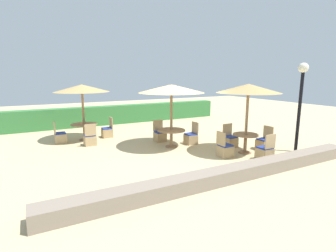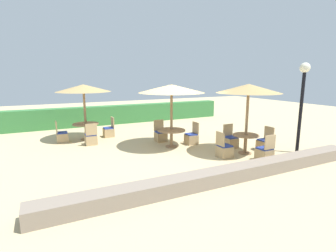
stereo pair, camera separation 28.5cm
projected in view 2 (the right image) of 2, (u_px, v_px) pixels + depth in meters
The scene contains 19 objects.
ground_plane at pixel (175, 152), 9.99m from camera, with size 40.00×40.00×0.00m, color #C6B284.
hedge_row at pixel (123, 114), 15.88m from camera, with size 13.00×0.70×1.09m, color #387A3D.
stone_border at pixel (228, 175), 7.21m from camera, with size 10.00×0.56×0.38m, color gray.
lamp_post at pixel (303, 90), 9.45m from camera, with size 0.36×0.36×3.32m.
parasol_front_right at pixel (249, 89), 9.32m from camera, with size 2.31×2.31×2.57m.
round_table_front_right at pixel (246, 139), 9.68m from camera, with size 0.95×0.95×0.72m.
patio_chair_front_right_south at pixel (265, 153), 8.93m from camera, with size 0.46×0.46×0.93m.
patio_chair_front_right_west at pixel (224, 150), 9.28m from camera, with size 0.46×0.46×0.93m.
patio_chair_front_right_north at pixel (231, 141), 10.55m from camera, with size 0.46×0.46×0.93m.
patio_chair_front_right_east at pixel (265, 144), 10.09m from camera, with size 0.46×0.46×0.93m.
parasol_center at pixel (172, 89), 10.23m from camera, with size 2.60×2.60×2.52m.
round_table_center at pixel (171, 133), 10.58m from camera, with size 1.12×1.12×0.71m.
patio_chair_center_north at pixel (161, 135), 11.54m from camera, with size 0.46×0.46×0.93m.
patio_chair_center_east at pixel (192, 138), 11.08m from camera, with size 0.46×0.46×0.93m.
parasol_back_left at pixel (83, 88), 11.48m from camera, with size 2.37×2.37×2.48m.
round_table_back_left at pixel (86, 127), 11.81m from camera, with size 1.15×1.15×0.73m.
patio_chair_back_left_south at pixel (91, 139), 10.97m from camera, with size 0.46×0.46×0.93m.
patio_chair_back_left_west at pixel (62, 136), 11.38m from camera, with size 0.46×0.46×0.93m.
patio_chair_back_left_east at pixel (109, 131), 12.37m from camera, with size 0.46×0.46×0.93m.
Camera 2 is at (-4.49, -8.50, 2.89)m, focal length 28.00 mm.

